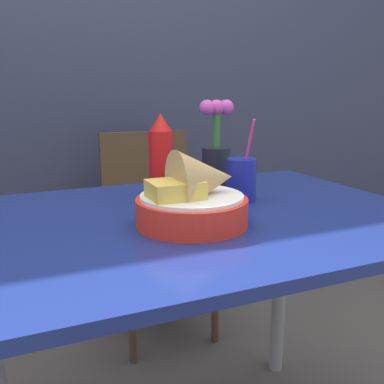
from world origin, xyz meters
The scene contains 7 objects.
wall_window centered at (0.00, 1.26, 1.30)m, with size 7.00×0.06×2.60m.
dining_table centered at (0.00, 0.00, 0.65)m, with size 1.09×0.77×0.77m.
chair_far_window centered at (0.17, 0.86, 0.52)m, with size 0.40×0.40×0.88m.
food_basket centered at (-0.04, -0.07, 0.83)m, with size 0.24×0.24×0.16m.
ketchup_bottle centered at (-0.03, 0.17, 0.88)m, with size 0.06×0.06×0.23m.
drink_cup centered at (0.16, 0.07, 0.82)m, with size 0.08×0.08×0.22m.
flower_vase centered at (0.17, 0.24, 0.87)m, with size 0.11×0.08×0.26m.
Camera 1 is at (-0.40, -0.88, 1.05)m, focal length 40.00 mm.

